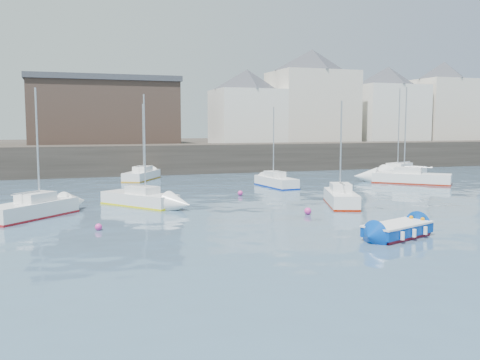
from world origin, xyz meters
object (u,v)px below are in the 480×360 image
object	(u,v)px
sailboat_d	(411,178)
buoy_far	(240,195)
buoy_near	(99,230)
sailboat_f	(276,181)
sailboat_a	(33,209)
sailboat_h	(142,175)
sailboat_b	(140,199)
buoy_mid	(308,214)
blue_dinghy	(398,230)
sailboat_g	(401,171)
sailboat_c	(341,198)

from	to	relation	value
sailboat_d	buoy_far	size ratio (longest dim) A/B	22.36
buoy_near	sailboat_d	bearing A→B (deg)	24.86
sailboat_f	buoy_near	bearing A→B (deg)	-137.15
sailboat_a	sailboat_h	world-z (taller)	sailboat_a
sailboat_b	buoy_mid	bearing A→B (deg)	-36.72
blue_dinghy	sailboat_g	size ratio (longest dim) A/B	0.44
buoy_mid	blue_dinghy	bearing A→B (deg)	-82.02
buoy_far	buoy_near	bearing A→B (deg)	-136.95
blue_dinghy	sailboat_f	distance (m)	20.26
sailboat_d	sailboat_b	bearing A→B (deg)	-167.52
sailboat_a	buoy_far	xyz separation A→B (m)	(13.69, 5.18, -0.49)
sailboat_f	buoy_mid	bearing A→B (deg)	-105.11
sailboat_a	sailboat_h	xyz separation A→B (m)	(8.66, 18.46, -0.04)
sailboat_c	buoy_near	bearing A→B (deg)	-167.78
buoy_mid	buoy_far	xyz separation A→B (m)	(-0.95, 8.99, 0.00)
sailboat_b	buoy_near	distance (m)	7.86
buoy_near	buoy_mid	world-z (taller)	buoy_mid
sailboat_b	sailboat_h	world-z (taller)	sailboat_h
sailboat_c	sailboat_d	xyz separation A→B (m)	(12.14, 9.32, 0.00)
sailboat_d	buoy_far	distance (m)	16.75
sailboat_a	buoy_near	xyz separation A→B (m)	(3.11, -4.71, -0.49)
sailboat_c	buoy_near	size ratio (longest dim) A/B	19.18
sailboat_c	buoy_far	distance (m)	7.98
sailboat_d	buoy_near	world-z (taller)	sailboat_d
sailboat_g	sailboat_a	bearing A→B (deg)	-157.78
sailboat_g	buoy_near	size ratio (longest dim) A/B	25.17
sailboat_f	sailboat_g	bearing A→B (deg)	16.01
buoy_mid	sailboat_a	bearing A→B (deg)	165.41
blue_dinghy	sailboat_g	xyz separation A→B (m)	(17.64, 24.43, 0.11)
sailboat_h	sailboat_a	bearing A→B (deg)	-115.13
buoy_mid	sailboat_b	bearing A→B (deg)	143.28
sailboat_h	buoy_mid	distance (m)	23.07
sailboat_a	sailboat_f	xyz separation A→B (m)	(18.17, 9.26, -0.04)
sailboat_b	buoy_near	xyz separation A→B (m)	(-3.04, -7.23, -0.45)
sailboat_d	buoy_near	size ratio (longest dim) A/B	24.26
blue_dinghy	sailboat_h	bearing A→B (deg)	103.38
sailboat_f	sailboat_g	size ratio (longest dim) A/B	0.76
sailboat_a	sailboat_d	world-z (taller)	sailboat_d
sailboat_c	sailboat_f	world-z (taller)	sailboat_c
sailboat_b	blue_dinghy	bearing A→B (deg)	-54.66
sailboat_c	buoy_near	xyz separation A→B (m)	(-14.97, -3.24, -0.50)
buoy_far	sailboat_a	bearing A→B (deg)	-159.29
blue_dinghy	sailboat_d	size ratio (longest dim) A/B	0.46
sailboat_a	sailboat_f	distance (m)	20.39
blue_dinghy	sailboat_f	bearing A→B (deg)	82.79
sailboat_b	sailboat_g	xyz separation A→B (m)	(27.12, 11.07, 0.04)
sailboat_f	sailboat_a	bearing A→B (deg)	-152.99
buoy_near	buoy_mid	distance (m)	11.56
sailboat_a	buoy_far	world-z (taller)	sailboat_a
sailboat_a	sailboat_g	xyz separation A→B (m)	(33.27, 13.59, -0.01)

